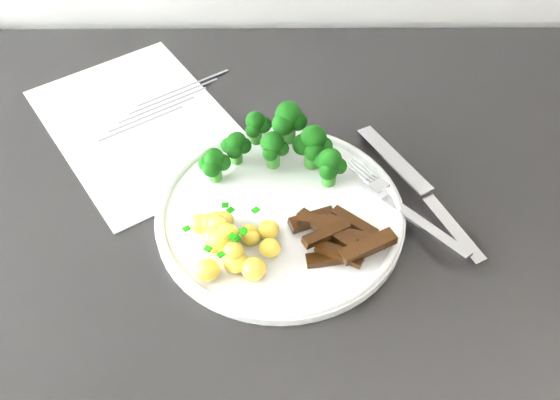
% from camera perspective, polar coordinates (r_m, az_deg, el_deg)
% --- Properties ---
extents(counter, '(2.33, 0.58, 0.87)m').
position_cam_1_polar(counter, '(1.13, -6.10, -13.43)').
color(counter, black).
rests_on(counter, ground).
extents(recipe_paper, '(0.33, 0.35, 0.00)m').
position_cam_1_polar(recipe_paper, '(0.85, -11.87, 6.36)').
color(recipe_paper, white).
rests_on(recipe_paper, counter).
extents(plate, '(0.27, 0.27, 0.02)m').
position_cam_1_polar(plate, '(0.72, -0.00, -1.17)').
color(plate, white).
rests_on(plate, counter).
extents(broccoli, '(0.16, 0.10, 0.06)m').
position_cam_1_polar(broccoli, '(0.75, 0.04, 4.95)').
color(broccoli, '#27651C').
rests_on(broccoli, plate).
extents(potatoes, '(0.10, 0.09, 0.04)m').
position_cam_1_polar(potatoes, '(0.68, -4.51, -3.41)').
color(potatoes, yellow).
rests_on(potatoes, plate).
extents(beef_strips, '(0.11, 0.08, 0.03)m').
position_cam_1_polar(beef_strips, '(0.69, 5.01, -3.19)').
color(beef_strips, black).
rests_on(beef_strips, plate).
extents(fork, '(0.12, 0.15, 0.02)m').
position_cam_1_polar(fork, '(0.72, 10.94, -0.93)').
color(fork, silver).
rests_on(fork, plate).
extents(knife, '(0.12, 0.21, 0.02)m').
position_cam_1_polar(knife, '(0.75, 13.02, -0.57)').
color(knife, silver).
rests_on(knife, plate).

